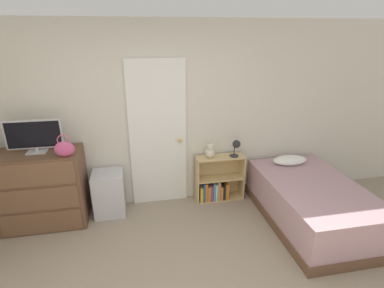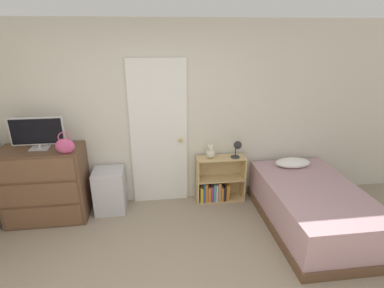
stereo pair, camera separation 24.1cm
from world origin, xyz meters
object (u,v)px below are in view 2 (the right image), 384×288
object	(u,v)px
tv	(37,133)
handbag	(65,146)
storage_bin	(110,190)
bed	(312,207)
teddy_bear	(211,152)
bookshelf	(217,184)
dresser	(46,184)
desk_lamp	(237,146)

from	to	relation	value
tv	handbag	world-z (taller)	tv
storage_bin	bed	xyz separation A→B (m)	(2.62, -0.71, -0.03)
handbag	teddy_bear	bearing A→B (deg)	10.29
tv	bookshelf	bearing A→B (deg)	3.25
dresser	bed	distance (m)	3.48
handbag	bed	distance (m)	3.18
tv	handbag	distance (m)	0.44
teddy_bear	bed	size ratio (longest dim) A/B	0.11
desk_lamp	dresser	bearing A→B (deg)	-177.59
storage_bin	bookshelf	bearing A→B (deg)	2.71
dresser	handbag	size ratio (longest dim) A/B	3.73
handbag	bookshelf	xyz separation A→B (m)	(1.96, 0.34, -0.84)
dresser	teddy_bear	distance (m)	2.25
tv	teddy_bear	xyz separation A→B (m)	(2.22, 0.13, -0.43)
storage_bin	bed	world-z (taller)	bed
dresser	storage_bin	size ratio (longest dim) A/B	1.67
bed	storage_bin	bearing A→B (deg)	164.79
desk_lamp	storage_bin	bearing A→B (deg)	-178.98
tv	bookshelf	size ratio (longest dim) A/B	0.91
dresser	desk_lamp	distance (m)	2.63
tv	teddy_bear	world-z (taller)	tv
storage_bin	teddy_bear	world-z (taller)	teddy_bear
teddy_bear	handbag	bearing A→B (deg)	-169.71
handbag	bed	world-z (taller)	handbag
tv	handbag	bearing A→B (deg)	-29.15
dresser	tv	size ratio (longest dim) A/B	1.59
desk_lamp	bed	world-z (taller)	desk_lamp
teddy_bear	dresser	bearing A→B (deg)	-176.18
handbag	desk_lamp	size ratio (longest dim) A/B	1.09
teddy_bear	bed	xyz separation A→B (m)	(1.18, -0.78, -0.50)
desk_lamp	teddy_bear	bearing A→B (deg)	173.97
teddy_bear	bookshelf	bearing A→B (deg)	0.78
dresser	tv	xyz separation A→B (m)	(0.01, 0.02, 0.71)
bed	teddy_bear	bearing A→B (deg)	146.52
bookshelf	teddy_bear	bearing A→B (deg)	-179.22
teddy_bear	bed	distance (m)	1.51
tv	desk_lamp	xyz separation A→B (m)	(2.59, 0.09, -0.35)
dresser	bookshelf	distance (m)	2.36
storage_bin	teddy_bear	xyz separation A→B (m)	(1.43, 0.07, 0.47)
handbag	storage_bin	world-z (taller)	handbag
dresser	storage_bin	distance (m)	0.82
bookshelf	desk_lamp	distance (m)	0.66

